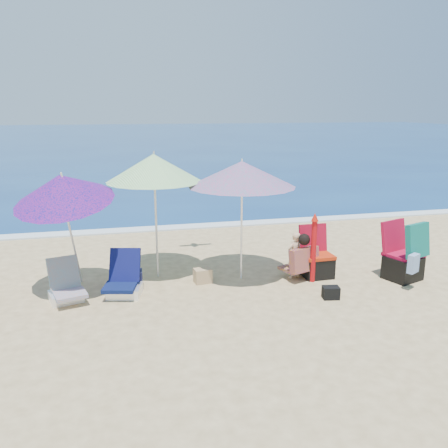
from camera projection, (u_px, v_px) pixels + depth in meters
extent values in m
plane|color=#D8BC84|center=(255.00, 300.00, 7.86)|extent=(120.00, 120.00, 0.00)
cube|color=navy|center=(132.00, 138.00, 50.32)|extent=(120.00, 80.00, 0.12)
cube|color=white|center=(200.00, 226.00, 12.67)|extent=(120.00, 0.50, 0.04)
cylinder|color=white|center=(242.00, 226.00, 8.62)|extent=(0.04, 0.04, 2.07)
cone|color=#FE217D|center=(242.00, 174.00, 8.44)|extent=(2.23, 2.23, 0.47)
cylinder|color=white|center=(242.00, 162.00, 8.45)|extent=(0.04, 0.04, 0.12)
cylinder|color=silver|center=(156.00, 222.00, 8.70)|extent=(0.05, 0.05, 2.17)
cone|color=green|center=(154.00, 168.00, 8.59)|extent=(2.21, 2.21, 0.51)
cylinder|color=silver|center=(154.00, 155.00, 8.67)|extent=(0.04, 0.04, 0.14)
cylinder|color=silver|center=(72.00, 237.00, 8.16)|extent=(0.24, 0.47, 1.87)
cone|color=#9E1679|center=(62.00, 188.00, 7.70)|extent=(2.22, 2.25, 0.87)
cylinder|color=white|center=(62.00, 176.00, 7.59)|extent=(0.05, 0.07, 0.13)
cylinder|color=#B90D10|center=(313.00, 251.00, 8.57)|extent=(0.11, 0.11, 1.19)
cone|color=red|center=(315.00, 217.00, 8.40)|extent=(0.16, 0.16, 0.15)
cube|color=#0C1643|center=(120.00, 287.00, 7.91)|extent=(0.63, 0.58, 0.06)
cube|color=#0C1148|center=(125.00, 265.00, 8.16)|extent=(0.59, 0.43, 0.57)
cube|color=white|center=(125.00, 291.00, 8.04)|extent=(0.65, 0.61, 0.17)
cube|color=#EE8054|center=(70.00, 294.00, 7.64)|extent=(0.60, 0.55, 0.06)
cube|color=#BF6543|center=(63.00, 273.00, 7.87)|extent=(0.56, 0.41, 0.53)
cube|color=white|center=(66.00, 296.00, 7.82)|extent=(0.62, 0.58, 0.16)
cube|color=red|center=(317.00, 256.00, 8.86)|extent=(0.56, 0.51, 0.06)
cube|color=maroon|center=(313.00, 238.00, 9.02)|extent=(0.56, 0.16, 0.56)
cube|color=black|center=(317.00, 267.00, 8.92)|extent=(0.54, 0.49, 0.40)
cube|color=#AD0C32|center=(404.00, 255.00, 8.77)|extent=(0.77, 0.73, 0.07)
cube|color=#A70B2D|center=(393.00, 236.00, 8.88)|extent=(0.64, 0.37, 0.62)
cube|color=black|center=(403.00, 268.00, 8.77)|extent=(0.74, 0.70, 0.44)
cube|color=#0A7D5F|center=(418.00, 240.00, 8.39)|extent=(0.59, 0.37, 0.63)
cube|color=#83A0D1|center=(413.00, 263.00, 8.18)|extent=(0.27, 0.22, 0.33)
imported|color=tan|center=(295.00, 255.00, 8.80)|extent=(0.38, 0.31, 0.89)
cube|color=#490F6B|center=(295.00, 268.00, 8.87)|extent=(0.62, 0.58, 0.06)
cube|color=#420F69|center=(304.00, 260.00, 8.64)|extent=(0.65, 0.42, 0.45)
sphere|color=black|center=(304.00, 240.00, 8.59)|extent=(0.22, 0.22, 0.22)
cube|color=#171934|center=(131.00, 279.00, 8.36)|extent=(0.42, 0.31, 0.32)
cube|color=tan|center=(203.00, 276.00, 8.62)|extent=(0.34, 0.26, 0.27)
cube|color=#191834|center=(317.00, 269.00, 8.96)|extent=(0.37, 0.28, 0.27)
cube|color=black|center=(331.00, 293.00, 7.90)|extent=(0.31, 0.24, 0.21)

